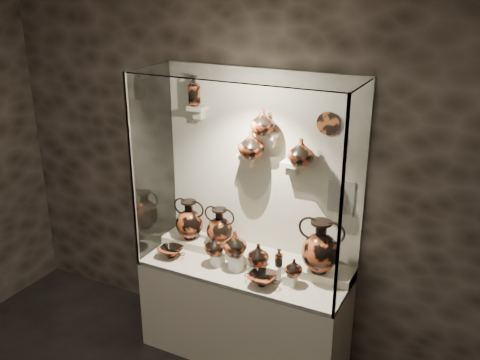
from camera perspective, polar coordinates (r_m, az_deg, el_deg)
name	(u,v)px	position (r m, az deg, el deg)	size (l,w,h in m)	color
wall_back	(262,167)	(4.34, 2.39, 1.36)	(5.00, 0.02, 3.20)	#2D251C
plinth	(244,313)	(4.63, 0.46, -14.00)	(1.70, 0.60, 0.80)	beige
front_tier	(244,270)	(4.41, 0.47, -9.56)	(1.68, 0.58, 0.03)	beige
rear_tier	(254,257)	(4.53, 1.47, -8.18)	(1.70, 0.25, 0.10)	beige
back_panel	(262,168)	(4.33, 2.36, 1.34)	(1.70, 0.03, 1.60)	beige
glass_front	(226,193)	(3.82, -1.47, -1.39)	(1.70, 0.01, 1.60)	white
glass_left	(153,163)	(4.48, -9.23, 1.76)	(0.01, 0.60, 1.60)	white
glass_right	(354,199)	(3.80, 12.03, -2.03)	(0.01, 0.60, 1.60)	white
glass_top	(245,75)	(3.86, 0.54, 11.14)	(1.70, 0.60, 0.01)	white
frame_post_left	(132,174)	(4.26, -11.42, 0.60)	(0.02, 0.02, 1.60)	gray
frame_post_right	(341,215)	(3.54, 10.68, -3.65)	(0.02, 0.02, 1.60)	gray
pedestal_a	(218,260)	(4.43, -2.39, -8.47)	(0.09, 0.09, 0.10)	white
pedestal_b	(236,263)	(4.35, -0.42, -8.80)	(0.09, 0.09, 0.13)	white
pedestal_c	(255,270)	(4.29, 1.63, -9.54)	(0.09, 0.09, 0.09)	white
pedestal_d	(274,273)	(4.23, 3.62, -9.84)	(0.09, 0.09, 0.12)	white
pedestal_e	(290,279)	(4.20, 5.40, -10.49)	(0.09, 0.09, 0.08)	white
bracket_ul	(197,108)	(4.39, -4.56, 7.67)	(0.14, 0.12, 0.04)	beige
bracket_ca	(247,157)	(4.28, 0.74, 2.51)	(0.14, 0.12, 0.04)	beige
bracket_cb	(270,136)	(4.14, 3.25, 4.74)	(0.10, 0.12, 0.04)	beige
bracket_cc	(291,164)	(4.13, 5.47, 1.75)	(0.14, 0.12, 0.04)	beige
amphora_left	(189,219)	(4.67, -5.43, -4.20)	(0.28, 0.28, 0.36)	#A1411F
amphora_mid	(220,227)	(4.54, -2.18, -5.01)	(0.27, 0.27, 0.34)	#9F3C1C
amphora_right	(320,246)	(4.16, 8.56, -7.01)	(0.35, 0.35, 0.43)	#A1411F
jug_a	(214,245)	(4.36, -2.76, -6.97)	(0.16, 0.16, 0.17)	#A1411F
jug_b	(235,243)	(4.29, -0.53, -6.74)	(0.19, 0.19, 0.20)	#9F3C1C
jug_c	(258,254)	(4.23, 1.98, -7.94)	(0.17, 0.17, 0.18)	#A1411F
jug_e	(294,267)	(4.13, 5.78, -9.26)	(0.13, 0.13, 0.14)	#A1411F
lekythos_small	(279,257)	(4.16, 4.18, -8.16)	(0.07, 0.07, 0.17)	#9F3C1C
kylix_left	(171,251)	(4.58, -7.38, -7.54)	(0.26, 0.22, 0.10)	#9F3C1C
kylix_right	(262,279)	(4.16, 2.36, -10.46)	(0.28, 0.23, 0.11)	#A1411F
lekythos_tall	(194,89)	(4.37, -4.89, 9.63)	(0.11, 0.11, 0.27)	#A1411F
ovoid_vase_a	(251,144)	(4.17, 1.21, 3.81)	(0.21, 0.21, 0.22)	#9F3C1C
ovoid_vase_b	(263,122)	(4.09, 2.42, 6.23)	(0.19, 0.19, 0.20)	#9F3C1C
ovoid_vase_c	(301,152)	(4.02, 6.52, 2.97)	(0.20, 0.20, 0.21)	#9F3C1C
wall_plate	(328,124)	(4.00, 9.40, 5.96)	(0.18, 0.18, 0.02)	brown
info_placard	(341,197)	(4.15, 10.67, -1.77)	(0.20, 0.01, 0.27)	beige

